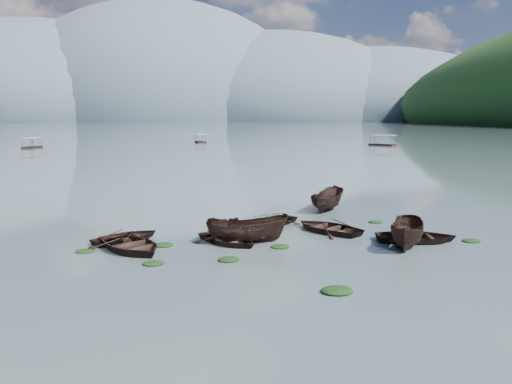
{
  "coord_description": "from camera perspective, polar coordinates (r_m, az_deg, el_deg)",
  "views": [
    {
      "loc": [
        -3.91,
        -20.29,
        6.9
      ],
      "look_at": [
        0.0,
        12.0,
        2.0
      ],
      "focal_mm": 35.0,
      "sensor_mm": 36.0,
      "label": 1
    }
  ],
  "objects": [
    {
      "name": "rowboat_1",
      "position": [
        29.11,
        -14.53,
        -5.43
      ],
      "size": [
        4.84,
        4.64,
        0.82
      ],
      "primitive_type": "imported",
      "rotation": [
        0.0,
        0.0,
        2.23
      ],
      "color": "black",
      "rests_on": "ground"
    },
    {
      "name": "weed_clump_4",
      "position": [
        30.49,
        23.38,
        -5.23
      ],
      "size": [
        1.05,
        0.83,
        0.22
      ],
      "primitive_type": "ellipsoid",
      "color": "black",
      "rests_on": "ground"
    },
    {
      "name": "weed_clump_2",
      "position": [
        20.45,
        9.24,
        -11.27
      ],
      "size": [
        1.3,
        1.04,
        0.28
      ],
      "primitive_type": "ellipsoid",
      "color": "black",
      "rests_on": "ground"
    },
    {
      "name": "weed_clump_0",
      "position": [
        24.45,
        -3.1,
        -7.84
      ],
      "size": [
        1.07,
        0.88,
        0.23
      ],
      "primitive_type": "ellipsoid",
      "color": "black",
      "rests_on": "ground"
    },
    {
      "name": "weed_clump_6",
      "position": [
        27.57,
        -10.56,
        -6.08
      ],
      "size": [
        1.07,
        0.89,
        0.22
      ],
      "primitive_type": "ellipsoid",
      "color": "black",
      "rests_on": "ground"
    },
    {
      "name": "rowboat_2",
      "position": [
        27.83,
        -0.98,
        -5.79
      ],
      "size": [
        4.6,
        1.74,
        1.77
      ],
      "primitive_type": "imported",
      "rotation": [
        0.0,
        0.0,
        1.57
      ],
      "color": "black",
      "rests_on": "ground"
    },
    {
      "name": "weed_clump_5",
      "position": [
        27.39,
        -19.0,
        -6.5
      ],
      "size": [
        0.95,
        0.77,
        0.2
      ],
      "primitive_type": "ellipsoid",
      "color": "black",
      "rests_on": "ground"
    },
    {
      "name": "rowboat_8",
      "position": [
        37.71,
        8.09,
        -2.06
      ],
      "size": [
        4.09,
        4.86,
        1.81
      ],
      "primitive_type": "imported",
      "rotation": [
        0.0,
        0.0,
        2.54
      ],
      "color": "black",
      "rests_on": "ground"
    },
    {
      "name": "rowboat_7",
      "position": [
        32.39,
        1.8,
        -3.74
      ],
      "size": [
        4.82,
        4.64,
        0.81
      ],
      "primitive_type": "imported",
      "rotation": [
        0.0,
        0.0,
        5.39
      ],
      "color": "black",
      "rests_on": "ground"
    },
    {
      "name": "pontoon_left",
      "position": [
        123.23,
        -24.21,
        4.61
      ],
      "size": [
        3.12,
        6.09,
        2.24
      ],
      "primitive_type": null,
      "rotation": [
        0.0,
        0.0,
        -0.12
      ],
      "color": "black",
      "rests_on": "ground"
    },
    {
      "name": "haze_mtn_c",
      "position": [
        931.5,
        2.0,
        8.14
      ],
      "size": [
        520.0,
        520.0,
        260.0
      ],
      "primitive_type": "ellipsoid",
      "color": "#475666",
      "rests_on": "ground"
    },
    {
      "name": "weed_clump_7",
      "position": [
        33.87,
        13.54,
        -3.43
      ],
      "size": [
        0.97,
        0.78,
        0.21
      ],
      "primitive_type": "ellipsoid",
      "color": "black",
      "rests_on": "ground"
    },
    {
      "name": "rowboat_4",
      "position": [
        29.41,
        17.86,
        -5.42
      ],
      "size": [
        4.92,
        3.87,
        0.92
      ],
      "primitive_type": "imported",
      "rotation": [
        0.0,
        0.0,
        1.41
      ],
      "color": "black",
      "rests_on": "ground"
    },
    {
      "name": "haze_mtn_d",
      "position": [
        975.66,
        12.6,
        7.96
      ],
      "size": [
        520.0,
        520.0,
        220.0
      ],
      "primitive_type": "ellipsoid",
      "color": "#475666",
      "rests_on": "ground"
    },
    {
      "name": "rowboat_3",
      "position": [
        30.75,
        8.24,
        -4.49
      ],
      "size": [
        5.23,
        5.48,
        0.92
      ],
      "primitive_type": "imported",
      "rotation": [
        0.0,
        0.0,
        3.79
      ],
      "color": "black",
      "rests_on": "ground"
    },
    {
      "name": "haze_mtn_b",
      "position": [
        922.03,
        -10.5,
        8.0
      ],
      "size": [
        520.0,
        520.0,
        340.0
      ],
      "primitive_type": "ellipsoid",
      "color": "#475666",
      "rests_on": "ground"
    },
    {
      "name": "weed_clump_1",
      "position": [
        24.29,
        -11.65,
        -8.12
      ],
      "size": [
        1.05,
        0.84,
        0.23
      ],
      "primitive_type": "ellipsoid",
      "color": "black",
      "rests_on": "ground"
    },
    {
      "name": "pontoon_right",
      "position": [
        126.47,
        14.26,
        5.18
      ],
      "size": [
        6.14,
        6.56,
        2.44
      ],
      "primitive_type": null,
      "rotation": [
        0.0,
        0.0,
        0.7
      ],
      "color": "black",
      "rests_on": "ground"
    },
    {
      "name": "haze_mtn_a",
      "position": [
        955.29,
        -22.66,
        7.5
      ],
      "size": [
        520.0,
        520.0,
        280.0
      ],
      "primitive_type": "ellipsoid",
      "color": "#475666",
      "rests_on": "ground"
    },
    {
      "name": "rowboat_6",
      "position": [
        27.7,
        -3.19,
        -5.87
      ],
      "size": [
        4.77,
        4.96,
        0.84
      ],
      "primitive_type": "imported",
      "rotation": [
        0.0,
        0.0,
        0.67
      ],
      "color": "black",
      "rests_on": "ground"
    },
    {
      "name": "rowboat_5",
      "position": [
        28.18,
        16.9,
        -5.98
      ],
      "size": [
        3.64,
        4.79,
        1.75
      ],
      "primitive_type": "imported",
      "rotation": [
        0.0,
        0.0,
        -0.49
      ],
      "color": "black",
      "rests_on": "ground"
    },
    {
      "name": "ground_plane",
      "position": [
        21.79,
        3.86,
        -9.92
      ],
      "size": [
        2400.0,
        2400.0,
        0.0
      ],
      "primitive_type": "plane",
      "color": "#4B5A5E"
    },
    {
      "name": "rowboat_0",
      "position": [
        27.02,
        -14.14,
        -6.5
      ],
      "size": [
        5.57,
        5.91,
        1.0
      ],
      "primitive_type": "imported",
      "rotation": [
        0.0,
        0.0,
        0.61
      ],
      "color": "black",
      "rests_on": "ground"
    },
    {
      "name": "pontoon_centre",
      "position": [
        137.7,
        -6.36,
        5.64
      ],
      "size": [
        3.26,
        6.05,
        2.2
      ],
      "primitive_type": null,
      "rotation": [
        0.0,
        0.0,
        0.16
      ],
      "color": "black",
      "rests_on": "ground"
    },
    {
      "name": "weed_clump_3",
      "position": [
        26.79,
        2.76,
        -6.37
      ],
      "size": [
        1.02,
        0.86,
        0.23
      ],
      "primitive_type": "ellipsoid",
      "color": "black",
      "rests_on": "ground"
    }
  ]
}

